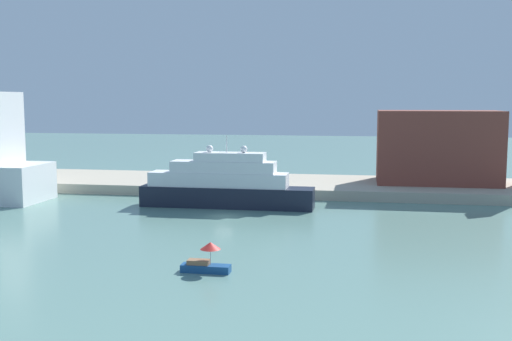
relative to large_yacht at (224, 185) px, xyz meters
The scene contains 8 objects.
ground 8.50m from the large_yacht, 77.69° to the right, with size 400.00×400.00×0.00m, color slate.
quay_dock 19.40m from the large_yacht, 85.03° to the left, with size 110.00×21.60×1.67m, color #ADA38E.
large_yacht is the anchor object (origin of this frame).
small_motorboat 35.54m from the large_yacht, 79.66° to the right, with size 4.66×1.92×2.90m.
harbor_building 39.87m from the large_yacht, 32.75° to the left, with size 20.67×12.06×12.65m, color brown.
parked_car 15.18m from the large_yacht, 125.21° to the left, with size 4.48×1.86×1.32m.
person_figure 11.15m from the large_yacht, 106.81° to the left, with size 0.36×0.36×1.75m.
mooring_bollard 11.47m from the large_yacht, 62.49° to the left, with size 0.47×0.47×0.84m, color black.
Camera 1 is at (19.17, -81.57, 16.04)m, focal length 42.92 mm.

